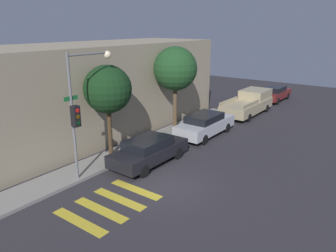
{
  "coord_description": "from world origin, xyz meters",
  "views": [
    {
      "loc": [
        -10.3,
        -7.79,
        6.7
      ],
      "look_at": [
        2.97,
        2.1,
        1.6
      ],
      "focal_mm": 35.0,
      "sensor_mm": 36.0,
      "label": 1
    }
  ],
  "objects_px": {
    "sedan_far_end": "(274,93)",
    "pickup_truck": "(249,103)",
    "tree_midblock": "(175,69)",
    "tree_near_corner": "(108,90)",
    "sedan_near_corner": "(149,150)",
    "traffic_light_pole": "(82,100)",
    "sedan_middle": "(205,124)"
  },
  "relations": [
    {
      "from": "tree_midblock",
      "to": "pickup_truck",
      "type": "bearing_deg",
      "value": -16.25
    },
    {
      "from": "traffic_light_pole",
      "to": "tree_midblock",
      "type": "distance_m",
      "value": 8.05
    },
    {
      "from": "sedan_near_corner",
      "to": "tree_midblock",
      "type": "height_order",
      "value": "tree_midblock"
    },
    {
      "from": "tree_near_corner",
      "to": "sedan_far_end",
      "type": "bearing_deg",
      "value": -6.35
    },
    {
      "from": "sedan_near_corner",
      "to": "tree_near_corner",
      "type": "distance_m",
      "value": 3.64
    },
    {
      "from": "sedan_far_end",
      "to": "tree_near_corner",
      "type": "height_order",
      "value": "tree_near_corner"
    },
    {
      "from": "pickup_truck",
      "to": "sedan_far_end",
      "type": "height_order",
      "value": "pickup_truck"
    },
    {
      "from": "sedan_far_end",
      "to": "pickup_truck",
      "type": "bearing_deg",
      "value": -180.0
    },
    {
      "from": "traffic_light_pole",
      "to": "sedan_far_end",
      "type": "distance_m",
      "value": 21.15
    },
    {
      "from": "sedan_middle",
      "to": "pickup_truck",
      "type": "relative_size",
      "value": 0.83
    },
    {
      "from": "sedan_middle",
      "to": "tree_midblock",
      "type": "xyz_separation_m",
      "value": [
        -0.35,
        2.08,
        3.32
      ]
    },
    {
      "from": "pickup_truck",
      "to": "tree_near_corner",
      "type": "bearing_deg",
      "value": 170.85
    },
    {
      "from": "sedan_middle",
      "to": "tree_near_corner",
      "type": "relative_size",
      "value": 0.96
    },
    {
      "from": "sedan_near_corner",
      "to": "pickup_truck",
      "type": "bearing_deg",
      "value": 0.0
    },
    {
      "from": "sedan_middle",
      "to": "sedan_near_corner",
      "type": "bearing_deg",
      "value": 180.0
    },
    {
      "from": "sedan_near_corner",
      "to": "pickup_truck",
      "type": "height_order",
      "value": "pickup_truck"
    },
    {
      "from": "tree_near_corner",
      "to": "sedan_middle",
      "type": "bearing_deg",
      "value": -18.76
    },
    {
      "from": "sedan_near_corner",
      "to": "sedan_middle",
      "type": "bearing_deg",
      "value": 0.0
    },
    {
      "from": "sedan_near_corner",
      "to": "tree_near_corner",
      "type": "xyz_separation_m",
      "value": [
        -0.62,
        2.08,
        2.93
      ]
    },
    {
      "from": "sedan_far_end",
      "to": "tree_midblock",
      "type": "bearing_deg",
      "value": 170.86
    },
    {
      "from": "sedan_far_end",
      "to": "tree_midblock",
      "type": "distance_m",
      "value": 13.5
    },
    {
      "from": "sedan_near_corner",
      "to": "sedan_far_end",
      "type": "relative_size",
      "value": 0.99
    },
    {
      "from": "sedan_near_corner",
      "to": "sedan_middle",
      "type": "xyz_separation_m",
      "value": [
        5.49,
        0.0,
        0.03
      ]
    },
    {
      "from": "traffic_light_pole",
      "to": "tree_midblock",
      "type": "height_order",
      "value": "traffic_light_pole"
    },
    {
      "from": "sedan_far_end",
      "to": "tree_midblock",
      "type": "xyz_separation_m",
      "value": [
        -12.91,
        2.08,
        3.36
      ]
    },
    {
      "from": "tree_midblock",
      "to": "tree_near_corner",
      "type": "bearing_deg",
      "value": 180.0
    },
    {
      "from": "traffic_light_pole",
      "to": "sedan_near_corner",
      "type": "xyz_separation_m",
      "value": [
        2.86,
        -1.27,
        -2.91
      ]
    },
    {
      "from": "tree_near_corner",
      "to": "tree_midblock",
      "type": "height_order",
      "value": "tree_midblock"
    },
    {
      "from": "pickup_truck",
      "to": "sedan_far_end",
      "type": "relative_size",
      "value": 1.27
    },
    {
      "from": "sedan_near_corner",
      "to": "tree_midblock",
      "type": "relative_size",
      "value": 0.8
    },
    {
      "from": "sedan_far_end",
      "to": "sedan_middle",
      "type": "bearing_deg",
      "value": -180.0
    },
    {
      "from": "sedan_middle",
      "to": "tree_midblock",
      "type": "height_order",
      "value": "tree_midblock"
    }
  ]
}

